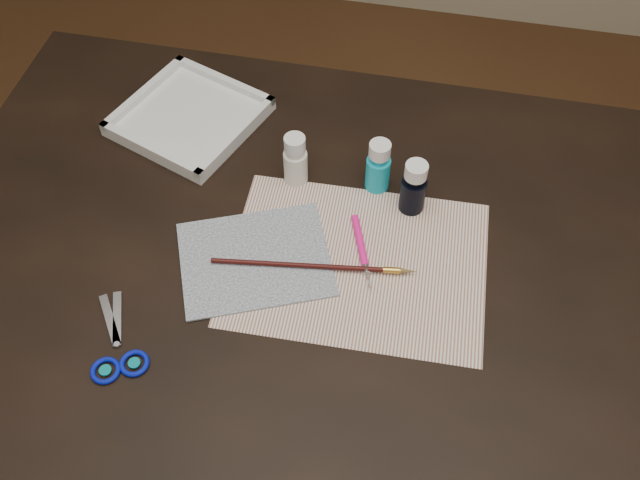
% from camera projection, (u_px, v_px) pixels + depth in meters
% --- Properties ---
extents(ground, '(3.50, 3.50, 0.02)m').
position_uv_depth(ground, '(320.00, 440.00, 1.72)').
color(ground, '#422614').
rests_on(ground, ground).
extents(table, '(1.30, 0.90, 0.75)m').
position_uv_depth(table, '(320.00, 368.00, 1.41)').
color(table, black).
rests_on(table, ground).
extents(paper, '(0.41, 0.32, 0.00)m').
position_uv_depth(paper, '(357.00, 263.00, 1.11)').
color(paper, white).
rests_on(paper, table).
extents(canvas, '(0.28, 0.26, 0.00)m').
position_uv_depth(canvas, '(255.00, 259.00, 1.11)').
color(canvas, '#102036').
rests_on(canvas, paper).
extents(paint_bottle_white, '(0.05, 0.05, 0.10)m').
position_uv_depth(paint_bottle_white, '(295.00, 159.00, 1.17)').
color(paint_bottle_white, white).
rests_on(paint_bottle_white, table).
extents(paint_bottle_cyan, '(0.04, 0.04, 0.10)m').
position_uv_depth(paint_bottle_cyan, '(378.00, 166.00, 1.16)').
color(paint_bottle_cyan, '#12ACC8').
rests_on(paint_bottle_cyan, table).
extents(paint_bottle_navy, '(0.05, 0.05, 0.10)m').
position_uv_depth(paint_bottle_navy, '(414.00, 187.00, 1.14)').
color(paint_bottle_navy, black).
rests_on(paint_bottle_navy, table).
extents(paintbrush, '(0.32, 0.05, 0.01)m').
position_uv_depth(paintbrush, '(314.00, 266.00, 1.09)').
color(paintbrush, black).
rests_on(paintbrush, canvas).
extents(craft_knife, '(0.06, 0.14, 0.01)m').
position_uv_depth(craft_knife, '(362.00, 253.00, 1.11)').
color(craft_knife, '#FF188E').
rests_on(craft_knife, paper).
extents(scissors, '(0.16, 0.18, 0.01)m').
position_uv_depth(scissors, '(111.00, 337.00, 1.03)').
color(scissors, silver).
rests_on(scissors, table).
extents(palette_tray, '(0.29, 0.29, 0.03)m').
position_uv_depth(palette_tray, '(189.00, 116.00, 1.29)').
color(palette_tray, white).
rests_on(palette_tray, table).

